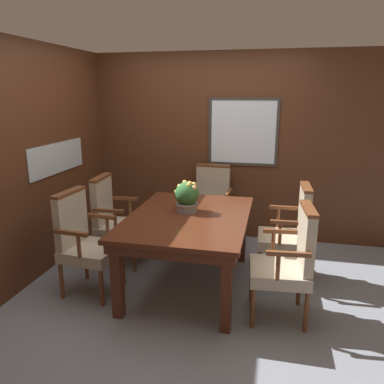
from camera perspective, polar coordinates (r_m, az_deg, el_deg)
The scene contains 10 objects.
ground_plane at distance 3.95m, azimuth -1.59°, elevation -14.39°, with size 14.00×14.00×0.00m, color gray.
wall_back at distance 5.07m, azimuth 2.84°, elevation 6.87°, with size 7.20×0.08×2.45m.
wall_left at distance 4.21m, azimuth -23.33°, elevation 3.98°, with size 0.08×7.20×2.45m.
dining_table at distance 3.74m, azimuth -0.51°, elevation -4.96°, with size 1.16×1.60×0.76m.
chair_right_far at distance 4.06m, azimuth 14.78°, elevation -5.54°, with size 0.52×0.55×1.03m.
chair_left_near at distance 3.83m, azimuth -16.20°, elevation -6.88°, with size 0.54×0.56×1.03m.
chair_head_far at distance 4.90m, azimuth 2.84°, elevation -1.53°, with size 0.56×0.53×1.03m.
chair_right_near at distance 3.36m, azimuth 14.61°, elevation -9.91°, with size 0.54×0.56×1.03m.
chair_left_far at distance 4.39m, azimuth -11.89°, elevation -3.79°, with size 0.53×0.55×1.03m.
potted_plant at distance 3.79m, azimuth -0.78°, elevation -0.70°, with size 0.26×0.25×0.32m.
Camera 1 is at (0.86, -3.34, 1.93)m, focal length 35.00 mm.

